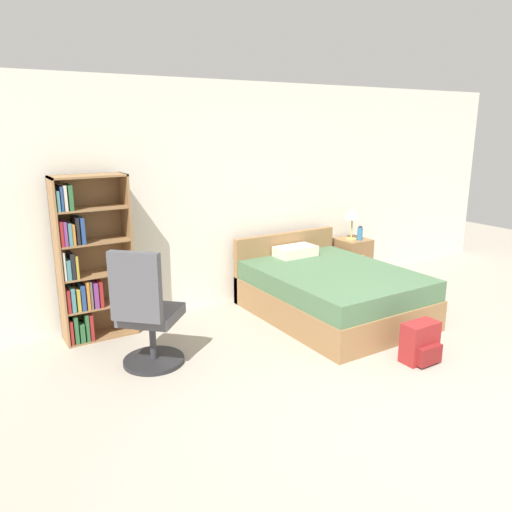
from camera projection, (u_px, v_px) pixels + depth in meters
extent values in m
plane|color=#A39989|center=(452.00, 426.00, 3.61)|extent=(14.00, 14.00, 0.00)
cube|color=silver|center=(232.00, 195.00, 5.92)|extent=(9.00, 0.06, 2.60)
cube|color=olive|center=(58.00, 264.00, 4.77)|extent=(0.02, 0.30, 1.65)
cube|color=olive|center=(128.00, 254.00, 5.12)|extent=(0.02, 0.30, 1.65)
cube|color=brown|center=(91.00, 256.00, 5.06)|extent=(0.70, 0.01, 1.65)
cube|color=olive|center=(101.00, 335.00, 5.15)|extent=(0.66, 0.29, 0.02)
cube|color=maroon|center=(70.00, 330.00, 4.94)|extent=(0.03, 0.22, 0.24)
cube|color=#2D6638|center=(74.00, 328.00, 4.96)|extent=(0.04, 0.24, 0.28)
cube|color=#2D6638|center=(81.00, 331.00, 4.98)|extent=(0.04, 0.19, 0.19)
cube|color=#2D6638|center=(86.00, 326.00, 4.99)|extent=(0.03, 0.18, 0.28)
cube|color=maroon|center=(90.00, 325.00, 5.03)|extent=(0.03, 0.21, 0.27)
cube|color=olive|center=(99.00, 305.00, 5.07)|extent=(0.66, 0.29, 0.02)
cube|color=maroon|center=(67.00, 299.00, 4.86)|extent=(0.03, 0.23, 0.23)
cube|color=teal|center=(72.00, 299.00, 4.86)|extent=(0.04, 0.19, 0.24)
cube|color=gold|center=(77.00, 299.00, 4.89)|extent=(0.03, 0.18, 0.22)
cube|color=navy|center=(81.00, 296.00, 4.92)|extent=(0.04, 0.22, 0.25)
cube|color=orange|center=(86.00, 294.00, 4.93)|extent=(0.03, 0.18, 0.28)
cube|color=#665B51|center=(89.00, 293.00, 4.97)|extent=(0.02, 0.24, 0.28)
cube|color=#7A387F|center=(94.00, 294.00, 4.97)|extent=(0.04, 0.19, 0.26)
cube|color=maroon|center=(99.00, 293.00, 5.00)|extent=(0.03, 0.20, 0.26)
cube|color=olive|center=(96.00, 274.00, 4.98)|extent=(0.66, 0.29, 0.02)
cube|color=beige|center=(63.00, 265.00, 4.74)|extent=(0.02, 0.17, 0.27)
cube|color=teal|center=(67.00, 269.00, 4.78)|extent=(0.04, 0.20, 0.19)
cube|color=black|center=(71.00, 265.00, 4.80)|extent=(0.04, 0.21, 0.25)
cube|color=gold|center=(75.00, 266.00, 4.81)|extent=(0.02, 0.19, 0.22)
cube|color=olive|center=(93.00, 242.00, 4.90)|extent=(0.66, 0.29, 0.02)
cube|color=maroon|center=(60.00, 233.00, 4.68)|extent=(0.03, 0.22, 0.24)
cube|color=#7A387F|center=(64.00, 233.00, 4.70)|extent=(0.03, 0.21, 0.23)
cube|color=teal|center=(68.00, 234.00, 4.71)|extent=(0.03, 0.19, 0.21)
cube|color=orange|center=(72.00, 234.00, 4.73)|extent=(0.02, 0.18, 0.20)
cube|color=black|center=(76.00, 230.00, 4.76)|extent=(0.03, 0.23, 0.26)
cube|color=navy|center=(80.00, 230.00, 4.78)|extent=(0.04, 0.23, 0.25)
cube|color=olive|center=(90.00, 208.00, 4.81)|extent=(0.66, 0.29, 0.02)
cube|color=teal|center=(56.00, 200.00, 4.60)|extent=(0.03, 0.22, 0.19)
cube|color=navy|center=(60.00, 198.00, 4.60)|extent=(0.02, 0.19, 0.23)
cube|color=beige|center=(64.00, 198.00, 4.61)|extent=(0.03, 0.18, 0.24)
cube|color=#2D6638|center=(68.00, 197.00, 4.66)|extent=(0.04, 0.23, 0.23)
cube|color=olive|center=(88.00, 176.00, 4.73)|extent=(0.70, 0.30, 0.02)
cube|color=olive|center=(332.00, 302.00, 5.65)|extent=(1.46, 1.93, 0.33)
cube|color=#4C704C|center=(333.00, 279.00, 5.58)|extent=(1.44, 1.89, 0.22)
cube|color=olive|center=(285.00, 264.00, 6.35)|extent=(1.46, 0.08, 0.80)
cube|color=silver|center=(295.00, 251.00, 6.12)|extent=(0.50, 0.30, 0.12)
cylinder|color=#232326|center=(154.00, 360.00, 4.58)|extent=(0.55, 0.55, 0.04)
cylinder|color=#333338|center=(153.00, 339.00, 4.52)|extent=(0.06, 0.06, 0.38)
cube|color=#4C4C51|center=(151.00, 314.00, 4.46)|extent=(0.68, 0.68, 0.10)
cube|color=#4C4C51|center=(135.00, 287.00, 4.11)|extent=(0.37, 0.36, 0.60)
cube|color=olive|center=(352.00, 261.00, 6.83)|extent=(0.41, 0.41, 0.62)
sphere|color=tan|center=(363.00, 255.00, 6.62)|extent=(0.02, 0.02, 0.02)
cylinder|color=tan|center=(351.00, 239.00, 6.69)|extent=(0.15, 0.15, 0.02)
cylinder|color=tan|center=(352.00, 229.00, 6.66)|extent=(0.02, 0.02, 0.26)
cone|color=beige|center=(352.00, 213.00, 6.60)|extent=(0.22, 0.22, 0.15)
cylinder|color=teal|center=(360.00, 234.00, 6.66)|extent=(0.07, 0.07, 0.17)
cylinder|color=#2D2D33|center=(360.00, 227.00, 6.63)|extent=(0.05, 0.05, 0.02)
cube|color=maroon|center=(420.00, 342.00, 4.57)|extent=(0.35, 0.18, 0.38)
cube|color=maroon|center=(430.00, 355.00, 4.49)|extent=(0.26, 0.06, 0.17)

